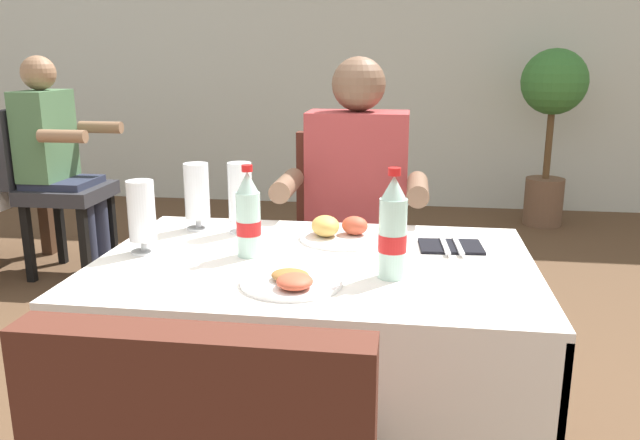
# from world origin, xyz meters

# --- Properties ---
(back_wall) EXTENTS (11.00, 0.12, 2.80)m
(back_wall) POSITION_xyz_m (0.00, 4.06, 1.40)
(back_wall) COLOR silver
(back_wall) RESTS_ON ground
(main_dining_table) EXTENTS (1.12, 0.76, 0.75)m
(main_dining_table) POSITION_xyz_m (0.13, 0.14, 0.57)
(main_dining_table) COLOR white
(main_dining_table) RESTS_ON ground
(chair_far_diner_seat) EXTENTS (0.44, 0.50, 0.97)m
(chair_far_diner_seat) POSITION_xyz_m (0.13, 0.91, 0.55)
(chair_far_diner_seat) COLOR #4C2319
(chair_far_diner_seat) RESTS_ON ground
(seated_diner_far) EXTENTS (0.50, 0.46, 1.26)m
(seated_diner_far) POSITION_xyz_m (0.18, 0.80, 0.71)
(seated_diner_far) COLOR #282D42
(seated_diner_far) RESTS_ON ground
(plate_near_camera) EXTENTS (0.24, 0.24, 0.04)m
(plate_near_camera) POSITION_xyz_m (0.11, -0.06, 0.76)
(plate_near_camera) COLOR white
(plate_near_camera) RESTS_ON main_dining_table
(plate_far_diner) EXTENTS (0.25, 0.25, 0.07)m
(plate_far_diner) POSITION_xyz_m (0.17, 0.34, 0.78)
(plate_far_diner) COLOR white
(plate_far_diner) RESTS_ON main_dining_table
(beer_glass_left) EXTENTS (0.07, 0.07, 0.21)m
(beer_glass_left) POSITION_xyz_m (-0.12, 0.36, 0.87)
(beer_glass_left) COLOR white
(beer_glass_left) RESTS_ON main_dining_table
(beer_glass_middle) EXTENTS (0.07, 0.07, 0.20)m
(beer_glass_middle) POSITION_xyz_m (-0.33, 0.13, 0.86)
(beer_glass_middle) COLOR white
(beer_glass_middle) RESTS_ON main_dining_table
(beer_glass_right) EXTENTS (0.07, 0.07, 0.20)m
(beer_glass_right) POSITION_xyz_m (-0.26, 0.38, 0.86)
(beer_glass_right) COLOR white
(beer_glass_right) RESTS_ON main_dining_table
(cola_bottle_primary) EXTENTS (0.06, 0.06, 0.24)m
(cola_bottle_primary) POSITION_xyz_m (-0.05, 0.15, 0.86)
(cola_bottle_primary) COLOR silver
(cola_bottle_primary) RESTS_ON main_dining_table
(cola_bottle_secondary) EXTENTS (0.07, 0.07, 0.26)m
(cola_bottle_secondary) POSITION_xyz_m (0.33, 0.03, 0.87)
(cola_bottle_secondary) COLOR silver
(cola_bottle_secondary) RESTS_ON main_dining_table
(napkin_cutlery_set) EXTENTS (0.18, 0.19, 0.01)m
(napkin_cutlery_set) POSITION_xyz_m (0.48, 0.29, 0.76)
(napkin_cutlery_set) COLOR black
(napkin_cutlery_set) RESTS_ON main_dining_table
(background_chair_right) EXTENTS (0.50, 0.44, 0.97)m
(background_chair_right) POSITION_xyz_m (-1.68, 1.95, 0.55)
(background_chair_right) COLOR #2D2D33
(background_chair_right) RESTS_ON ground
(background_patron) EXTENTS (0.46, 0.50, 1.26)m
(background_patron) POSITION_xyz_m (-1.63, 1.95, 0.71)
(background_patron) COLOR #282D42
(background_patron) RESTS_ON ground
(potted_plant_corner) EXTENTS (0.48, 0.48, 1.31)m
(potted_plant_corner) POSITION_xyz_m (1.38, 3.51, 0.88)
(potted_plant_corner) COLOR brown
(potted_plant_corner) RESTS_ON ground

